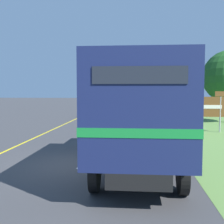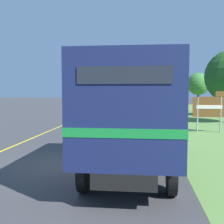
{
  "view_description": "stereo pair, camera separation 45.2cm",
  "coord_description": "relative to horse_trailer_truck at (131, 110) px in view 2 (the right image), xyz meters",
  "views": [
    {
      "loc": [
        1.93,
        -9.58,
        2.58
      ],
      "look_at": [
        0.3,
        9.02,
        1.2
      ],
      "focal_mm": 45.0,
      "sensor_mm": 36.0,
      "label": 1
    },
    {
      "loc": [
        2.38,
        -9.53,
        2.58
      ],
      "look_at": [
        0.3,
        9.02,
        1.2
      ],
      "focal_mm": 45.0,
      "sensor_mm": 36.0,
      "label": 2
    }
  ],
  "objects": [
    {
      "name": "lead_car_red_ahead",
      "position": [
        -0.05,
        27.63,
        -1.06
      ],
      "size": [
        1.8,
        4.13,
        1.76
      ],
      "color": "black",
      "rests_on": "ground"
    },
    {
      "name": "centre_dash_far",
      "position": [
        -1.98,
        20.81,
        -1.96
      ],
      "size": [
        0.12,
        2.6,
        0.01
      ],
      "primitive_type": "cube",
      "color": "white",
      "rests_on": "ground"
    },
    {
      "name": "centre_dash_mid_a",
      "position": [
        -1.98,
        7.61,
        -1.96
      ],
      "size": [
        0.12,
        2.6,
        0.01
      ],
      "primitive_type": "cube",
      "color": "white",
      "rests_on": "ground"
    },
    {
      "name": "ground_plane",
      "position": [
        -1.98,
        0.27,
        -1.96
      ],
      "size": [
        200.0,
        200.0,
        0.0
      ],
      "primitive_type": "plane",
      "color": "#3D3D3F"
    },
    {
      "name": "centre_dash_mid_b",
      "position": [
        -1.98,
        14.21,
        -1.96
      ],
      "size": [
        0.12,
        2.6,
        0.01
      ],
      "primitive_type": "cube",
      "color": "white",
      "rests_on": "ground"
    },
    {
      "name": "lead_car_white",
      "position": [
        -3.79,
        18.27,
        -1.05
      ],
      "size": [
        1.8,
        3.89,
        1.79
      ],
      "color": "black",
      "rests_on": "ground"
    },
    {
      "name": "centre_dash_near",
      "position": [
        -1.98,
        1.01,
        -1.96
      ],
      "size": [
        0.12,
        2.6,
        0.01
      ],
      "primitive_type": "cube",
      "color": "white",
      "rests_on": "ground"
    },
    {
      "name": "centre_dash_farthest",
      "position": [
        -1.98,
        27.41,
        -1.96
      ],
      "size": [
        0.12,
        2.6,
        0.01
      ],
      "primitive_type": "cube",
      "color": "white",
      "rests_on": "ground"
    },
    {
      "name": "edge_line_yellow",
      "position": [
        -5.68,
        16.48,
        -1.96
      ],
      "size": [
        0.12,
        61.52,
        0.01
      ],
      "primitive_type": "cube",
      "color": "yellow",
      "rests_on": "ground"
    },
    {
      "name": "lead_car_black_ahead",
      "position": [
        -3.82,
        37.19,
        -1.03
      ],
      "size": [
        1.8,
        4.27,
        1.81
      ],
      "color": "black",
      "rests_on": "ground"
    },
    {
      "name": "horse_trailer_truck",
      "position": [
        0.0,
        0.0,
        0.0
      ],
      "size": [
        2.59,
        7.77,
        3.5
      ],
      "color": "black",
      "rests_on": "ground"
    },
    {
      "name": "roadside_tree_far",
      "position": [
        7.35,
        27.62,
        1.54
      ],
      "size": [
        2.82,
        2.82,
        4.93
      ],
      "color": "brown",
      "rests_on": "ground"
    },
    {
      "name": "highway_sign",
      "position": [
        4.53,
        8.8,
        -0.39
      ],
      "size": [
        2.01,
        0.09,
        2.58
      ],
      "color": "#9E9EA3",
      "rests_on": "ground"
    }
  ]
}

